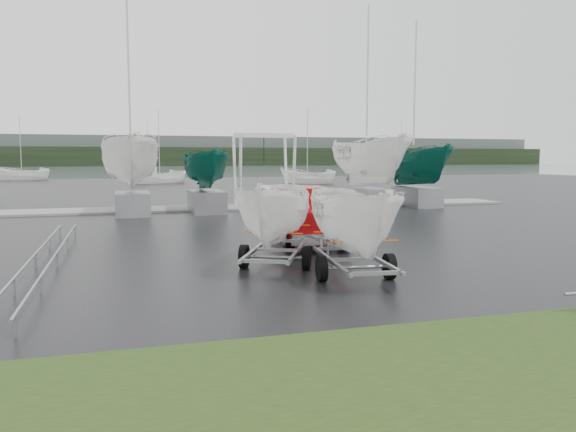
% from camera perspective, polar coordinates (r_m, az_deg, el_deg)
% --- Properties ---
extents(ground_plane, '(120.00, 120.00, 0.00)m').
position_cam_1_polar(ground_plane, '(18.91, 5.69, -2.57)').
color(ground_plane, black).
rests_on(ground_plane, ground).
extents(lake, '(300.00, 300.00, 0.00)m').
position_cam_1_polar(lake, '(117.56, -13.08, 4.47)').
color(lake, slate).
rests_on(lake, ground).
extents(dock, '(30.00, 3.00, 0.12)m').
position_cam_1_polar(dock, '(31.25, -3.34, 0.93)').
color(dock, gray).
rests_on(dock, ground).
extents(treeline, '(300.00, 8.00, 6.00)m').
position_cam_1_polar(treeline, '(187.44, -14.41, 5.87)').
color(treeline, black).
rests_on(treeline, ground).
extents(far_hill, '(300.00, 6.00, 10.00)m').
position_cam_1_polar(far_hill, '(195.45, -14.52, 6.45)').
color(far_hill, '#4C5651').
rests_on(far_hill, ground).
extents(pickup_truck, '(2.50, 5.53, 1.78)m').
position_cam_1_polar(pickup_truck, '(18.98, 1.63, 0.31)').
color(pickup_truck, maroon).
rests_on(pickup_truck, ground).
extents(trailer_hitched, '(1.87, 3.72, 4.87)m').
position_cam_1_polar(trailer_hitched, '(12.91, 6.79, 5.24)').
color(trailer_hitched, gray).
rests_on(trailer_hitched, ground).
extents(trailer_parked, '(2.58, 3.76, 4.96)m').
position_cam_1_polar(trailer_parked, '(14.14, -1.21, 5.52)').
color(trailer_parked, gray).
rests_on(trailer_parked, ground).
extents(boat_hoist, '(3.30, 2.18, 4.12)m').
position_cam_1_polar(boat_hoist, '(31.24, -2.46, 5.74)').
color(boat_hoist, silver).
rests_on(boat_hoist, ground).
extents(keelboat_0, '(2.72, 3.20, 10.90)m').
position_cam_1_polar(keelboat_0, '(28.35, -15.73, 8.85)').
color(keelboat_0, gray).
rests_on(keelboat_0, ground).
extents(keelboat_1, '(2.07, 3.20, 6.59)m').
position_cam_1_polar(keelboat_1, '(28.81, -8.37, 6.76)').
color(keelboat_1, gray).
rests_on(keelboat_1, ground).
extents(keelboat_2, '(2.82, 3.20, 11.00)m').
position_cam_1_polar(keelboat_2, '(31.23, 8.39, 9.03)').
color(keelboat_2, gray).
rests_on(keelboat_2, ground).
extents(keelboat_3, '(2.35, 3.20, 10.51)m').
position_cam_1_polar(keelboat_3, '(32.87, 13.06, 7.44)').
color(keelboat_3, gray).
rests_on(keelboat_3, ground).
extents(mast_rack_0, '(0.56, 6.50, 0.06)m').
position_cam_1_polar(mast_rack_0, '(18.57, -22.29, -2.06)').
color(mast_rack_0, gray).
rests_on(mast_rack_0, ground).
extents(mast_rack_1, '(0.56, 6.50, 0.06)m').
position_cam_1_polar(mast_rack_1, '(12.70, -24.99, -5.73)').
color(mast_rack_1, gray).
rests_on(mast_rack_1, ground).
extents(moored_boat_1, '(3.16, 3.12, 11.18)m').
position_cam_1_polar(moored_boat_1, '(62.17, -12.88, 3.27)').
color(moored_boat_1, white).
rests_on(moored_boat_1, ground).
extents(moored_boat_2, '(3.65, 3.65, 11.39)m').
position_cam_1_polar(moored_boat_2, '(60.37, 1.97, 3.34)').
color(moored_boat_2, white).
rests_on(moored_boat_2, ground).
extents(moored_boat_3, '(3.56, 3.57, 11.32)m').
position_cam_1_polar(moored_boat_3, '(76.87, 11.35, 3.79)').
color(moored_boat_3, white).
rests_on(moored_boat_3, ground).
extents(moored_boat_4, '(3.20, 3.15, 11.40)m').
position_cam_1_polar(moored_boat_4, '(76.12, -25.40, 3.31)').
color(moored_boat_4, white).
rests_on(moored_boat_4, ground).
extents(moored_boat_5, '(2.68, 2.75, 11.50)m').
position_cam_1_polar(moored_boat_5, '(85.00, -13.98, 3.93)').
color(moored_boat_5, white).
rests_on(moored_boat_5, ground).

